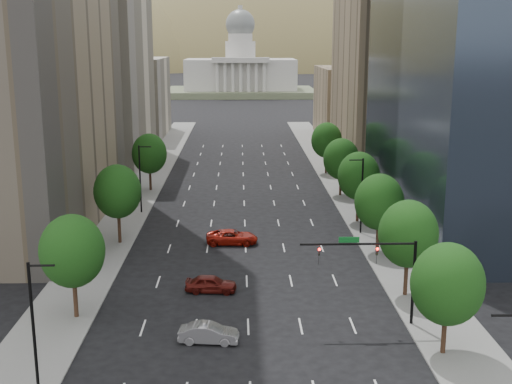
{
  "coord_description": "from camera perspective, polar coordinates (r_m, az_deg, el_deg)",
  "views": [
    {
      "loc": [
        -0.61,
        -17.87,
        22.2
      ],
      "look_at": [
        0.95,
        42.69,
        8.0
      ],
      "focal_mm": 45.78,
      "sensor_mm": 36.0,
      "label": 1
    }
  ],
  "objects": [
    {
      "name": "tree_right_0",
      "position": [
        48.31,
        16.39,
        -7.73
      ],
      "size": [
        5.2,
        5.2,
        8.39
      ],
      "color": "#382316",
      "rests_on": "ground"
    },
    {
      "name": "tree_right_4",
      "position": [
        94.52,
        7.45,
        2.88
      ],
      "size": [
        5.2,
        5.2,
        8.46
      ],
      "color": "#382316",
      "rests_on": "ground"
    },
    {
      "name": "sidewalk_right",
      "position": [
        82.54,
        9.85,
        -2.56
      ],
      "size": [
        6.0,
        200.0,
        0.15
      ],
      "primitive_type": "cube",
      "color": "slate",
      "rests_on": "ground"
    },
    {
      "name": "foothills",
      "position": [
        621.17,
        1.81,
        7.64
      ],
      "size": [
        720.0,
        413.0,
        263.0
      ],
      "color": "brown",
      "rests_on": "ground"
    },
    {
      "name": "capitol",
      "position": [
        267.93,
        -1.36,
        10.27
      ],
      "size": [
        60.0,
        40.0,
        35.2
      ],
      "color": "#596647",
      "rests_on": "ground"
    },
    {
      "name": "tree_left_2",
      "position": [
        98.2,
        -9.3,
        3.33
      ],
      "size": [
        5.2,
        5.2,
        8.68
      ],
      "color": "#382316",
      "rests_on": "ground"
    },
    {
      "name": "streetlight_ln",
      "position": [
        85.64,
        -10.06,
        1.29
      ],
      "size": [
        1.7,
        0.2,
        9.0
      ],
      "color": "black",
      "rests_on": "ground"
    },
    {
      "name": "car_red_far",
      "position": [
        72.69,
        -2.11,
        -3.94
      ],
      "size": [
        5.75,
        2.71,
        1.59
      ],
      "primitive_type": "imported",
      "rotation": [
        0.0,
        0.0,
        1.56
      ],
      "color": "maroon",
      "rests_on": "ground"
    },
    {
      "name": "car_silver",
      "position": [
        50.11,
        -4.16,
        -12.2
      ],
      "size": [
        4.62,
        1.98,
        1.48
      ],
      "primitive_type": "imported",
      "rotation": [
        0.0,
        0.0,
        1.48
      ],
      "color": "gray",
      "rests_on": "ground"
    },
    {
      "name": "sidewalk_left",
      "position": [
        82.31,
        -11.85,
        -2.69
      ],
      "size": [
        6.0,
        200.0,
        0.15
      ],
      "primitive_type": "cube",
      "color": "slate",
      "rests_on": "ground"
    },
    {
      "name": "parking_tan_right",
      "position": [
        120.84,
        10.92,
        9.54
      ],
      "size": [
        14.0,
        30.0,
        30.0
      ],
      "primitive_type": "cube",
      "color": "#8C7759",
      "rests_on": "ground"
    },
    {
      "name": "filler_left",
      "position": [
        156.35,
        -10.55,
        8.13
      ],
      "size": [
        14.0,
        26.0,
        18.0
      ],
      "primitive_type": "cube",
      "color": "beige",
      "rests_on": "ground"
    },
    {
      "name": "tree_right_5",
      "position": [
        110.09,
        6.19,
        4.52
      ],
      "size": [
        5.2,
        5.2,
        8.75
      ],
      "color": "#382316",
      "rests_on": "ground"
    },
    {
      "name": "tree_right_3",
      "position": [
        80.89,
        8.97,
        1.4
      ],
      "size": [
        5.2,
        5.2,
        8.89
      ],
      "color": "#382316",
      "rests_on": "ground"
    },
    {
      "name": "tree_left_0",
      "position": [
        54.2,
        -15.76,
        -5.0
      ],
      "size": [
        5.2,
        5.2,
        8.75
      ],
      "color": "#382316",
      "rests_on": "ground"
    },
    {
      "name": "streetlight_rn",
      "position": [
        76.22,
        9.19,
        -0.14
      ],
      "size": [
        1.7,
        0.2,
        9.0
      ],
      "color": "black",
      "rests_on": "ground"
    },
    {
      "name": "traffic_signal",
      "position": [
        52.01,
        11.04,
        -6.17
      ],
      "size": [
        9.12,
        0.4,
        7.38
      ],
      "color": "black",
      "rests_on": "ground"
    },
    {
      "name": "tree_right_2",
      "position": [
        69.48,
        10.71,
        -0.86
      ],
      "size": [
        5.2,
        5.2,
        8.61
      ],
      "color": "#382316",
      "rests_on": "ground"
    },
    {
      "name": "midrise_cream_left",
      "position": [
        123.4,
        -13.1,
        10.67
      ],
      "size": [
        14.0,
        30.0,
        35.0
      ],
      "primitive_type": "cube",
      "color": "beige",
      "rests_on": "ground"
    },
    {
      "name": "streetlight_ls",
      "position": [
        43.59,
        -18.81,
        -11.02
      ],
      "size": [
        1.7,
        0.2,
        9.0
      ],
      "color": "black",
      "rests_on": "ground"
    },
    {
      "name": "tree_left_1",
      "position": [
        72.97,
        -12.01,
        0.04
      ],
      "size": [
        5.2,
        5.2,
        8.97
      ],
      "color": "#382316",
      "rests_on": "ground"
    },
    {
      "name": "tree_right_1",
      "position": [
        58.19,
        13.16,
        -3.59
      ],
      "size": [
        5.2,
        5.2,
        8.75
      ],
      "color": "#382316",
      "rests_on": "ground"
    },
    {
      "name": "filler_right",
      "position": [
        153.69,
        8.2,
        7.76
      ],
      "size": [
        14.0,
        26.0,
        16.0
      ],
      "primitive_type": "cube",
      "color": "#8C7759",
      "rests_on": "ground"
    },
    {
      "name": "car_maroon",
      "position": [
        59.34,
        -3.95,
        -8.0
      ],
      "size": [
        4.74,
        2.22,
        1.57
      ],
      "primitive_type": "imported",
      "rotation": [
        0.0,
        0.0,
        1.49
      ],
      "color": "#4F110D",
      "rests_on": "ground"
    }
  ]
}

